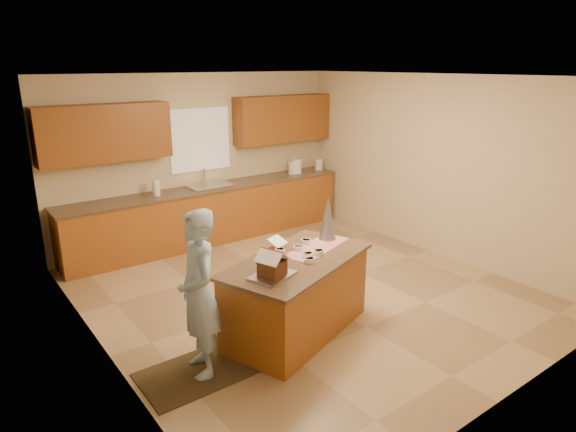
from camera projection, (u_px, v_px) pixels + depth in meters
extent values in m
plane|color=tan|center=(303.00, 292.00, 6.47)|extent=(5.50, 5.50, 0.00)
plane|color=silver|center=(306.00, 76.00, 5.68)|extent=(5.50, 5.50, 0.00)
plane|color=beige|center=(200.00, 158.00, 8.18)|extent=(5.50, 5.50, 0.00)
plane|color=beige|center=(519.00, 259.00, 3.97)|extent=(5.50, 5.50, 0.00)
plane|color=beige|center=(95.00, 231.00, 4.65)|extent=(5.50, 5.50, 0.00)
plane|color=beige|center=(434.00, 167.00, 7.51)|extent=(5.50, 5.50, 0.00)
plane|color=gray|center=(128.00, 267.00, 4.08)|extent=(0.00, 2.50, 2.50)
cube|color=white|center=(200.00, 140.00, 8.07)|extent=(1.05, 0.03, 1.00)
cube|color=#A45322|center=(211.00, 215.00, 8.22)|extent=(4.80, 0.60, 0.88)
cube|color=brown|center=(210.00, 188.00, 8.09)|extent=(4.85, 0.63, 0.04)
cube|color=brown|center=(104.00, 133.00, 7.00)|extent=(1.85, 0.35, 0.80)
cube|color=brown|center=(283.00, 119.00, 8.77)|extent=(1.85, 0.35, 0.80)
cube|color=silver|center=(210.00, 189.00, 8.09)|extent=(0.70, 0.45, 0.12)
cylinder|color=silver|center=(204.00, 176.00, 8.18)|extent=(0.03, 0.03, 0.28)
cube|color=#A45322|center=(297.00, 297.00, 5.41)|extent=(1.86, 1.34, 0.82)
cube|color=brown|center=(297.00, 261.00, 5.28)|extent=(1.95, 1.44, 0.04)
cube|color=#AA0C19|center=(317.00, 247.00, 5.61)|extent=(0.99, 0.62, 0.01)
cube|color=silver|center=(272.00, 276.00, 4.84)|extent=(0.51, 0.44, 0.02)
cube|color=white|center=(277.00, 242.00, 5.55)|extent=(0.25, 0.22, 0.09)
cone|color=#B2B1BD|center=(328.00, 218.00, 5.80)|extent=(0.26, 0.26, 0.51)
cube|color=black|center=(199.00, 372.00, 4.79)|extent=(1.09, 0.71, 0.01)
imported|color=#A7CBED|center=(199.00, 294.00, 4.58)|extent=(0.50, 0.65, 1.61)
cylinder|color=white|center=(293.00, 168.00, 9.01)|extent=(0.16, 0.16, 0.22)
cylinder|color=white|center=(297.00, 166.00, 9.06)|extent=(0.18, 0.18, 0.26)
cylinder|color=white|center=(319.00, 164.00, 9.36)|extent=(0.14, 0.14, 0.20)
cylinder|color=white|center=(156.00, 188.00, 7.53)|extent=(0.11, 0.11, 0.24)
cube|color=#5A3217|center=(272.00, 267.00, 4.82)|extent=(0.27, 0.28, 0.15)
cube|color=white|center=(268.00, 257.00, 4.73)|extent=(0.21, 0.29, 0.12)
cube|color=white|center=(276.00, 253.00, 4.83)|extent=(0.21, 0.29, 0.12)
cylinder|color=red|center=(272.00, 250.00, 4.77)|extent=(0.10, 0.25, 0.02)
cylinder|color=#C72354|center=(280.00, 257.00, 5.28)|extent=(0.11, 0.11, 0.05)
cylinder|color=white|center=(298.00, 248.00, 5.53)|extent=(0.11, 0.11, 0.05)
cylinder|color=orange|center=(308.00, 255.00, 5.33)|extent=(0.11, 0.11, 0.05)
cylinder|color=pink|center=(310.00, 260.00, 5.18)|extent=(0.11, 0.11, 0.05)
cylinder|color=purple|center=(264.00, 259.00, 5.22)|extent=(0.11, 0.11, 0.05)
cylinder|color=#C95F23|center=(319.00, 252.00, 5.40)|extent=(0.11, 0.11, 0.05)
cylinder|color=green|center=(280.00, 251.00, 5.44)|extent=(0.11, 0.11, 0.05)
cylinder|color=#36CEC3|center=(306.00, 242.00, 5.72)|extent=(0.11, 0.11, 0.05)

